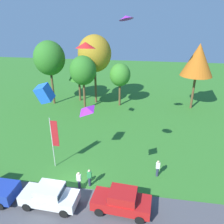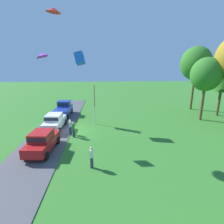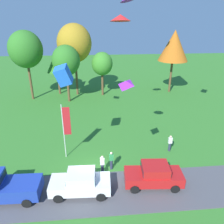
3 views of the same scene
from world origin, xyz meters
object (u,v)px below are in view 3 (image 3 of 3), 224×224
Objects in this scene: flag_banner at (66,125)px; tree_lone_near at (102,64)px; tree_right_of_center at (57,62)px; tree_center_back at (26,50)px; person_on_lawn at (102,164)px; kite_box_trailing_tail at (64,75)px; tree_far_right at (66,61)px; person_beside_suv at (170,143)px; car_sedan_by_flagpole at (81,182)px; person_watching_sky at (111,160)px; tree_left_of_center at (174,46)px; kite_diamond_over_trees at (126,83)px; car_sedan_far_end at (154,174)px; tree_far_left at (74,43)px; kite_delta_high_right at (120,18)px; car_pickup_near_entrance at (1,187)px.

tree_lone_near is at bearing 76.72° from flag_banner.
tree_right_of_center is 1.02× the size of tree_lone_near.
tree_center_back is 1.45× the size of tree_right_of_center.
tree_lone_near is at bearing 87.11° from person_on_lawn.
tree_center_back is 11.42m from tree_lone_near.
tree_far_right is at bearing 95.80° from kite_box_trailing_tail.
tree_lone_near reaches higher than person_beside_suv.
tree_lone_near is (11.11, 0.95, -2.47)m from tree_center_back.
tree_right_of_center is 7.26m from tree_lone_near.
tree_far_right reaches higher than car_sedan_by_flagpole.
person_watching_sky is 0.24× the size of tree_lone_near.
car_sedan_by_flagpole is 0.63× the size of tree_right_of_center.
tree_right_of_center is 0.70× the size of tree_left_of_center.
kite_box_trailing_tail is (-0.95, 3.20, 7.12)m from car_sedan_by_flagpole.
flag_banner is at bearing 150.96° from person_watching_sky.
tree_lone_near is 6.72× the size of kite_diamond_over_trees.
kite_diamond_over_trees is 0.80× the size of kite_box_trailing_tail.
tree_lone_near is (0.21, 19.29, 4.25)m from person_watching_sky.
kite_diamond_over_trees is (-2.36, -0.06, 7.27)m from car_sedan_far_end.
person_watching_sky is 0.32× the size of flag_banner.
tree_far_left is at bearing 98.86° from person_on_lawn.
tree_right_of_center is 1.34× the size of flag_banner.
person_watching_sky is at bearing -73.17° from tree_far_right.
tree_far_left is 19.31m from kite_box_trailing_tail.
kite_diamond_over_trees reaches higher than tree_far_right.
kite_delta_high_right is (4.44, -20.88, 3.80)m from tree_far_left.
tree_center_back is 6.20m from tree_far_right.
person_watching_sky is 8.07m from kite_box_trailing_tail.
flag_banner reaches higher than car_sedan_far_end.
tree_far_left is 18.42m from flag_banner.
tree_left_of_center is at bearing 51.76° from kite_box_trailing_tail.
kite_delta_high_right is (0.48, -0.99, 11.14)m from person_watching_sky.
car_sedan_by_flagpole is at bearing 0.70° from car_pickup_near_entrance.
tree_left_of_center is at bearing 48.67° from flag_banner.
person_beside_suv is at bearing 22.00° from person_on_lawn.
tree_right_of_center reaches higher than flag_banner.
car_pickup_near_entrance is at bearing -110.50° from tree_lone_near.
kite_box_trailing_tail is (-4.14, 2.91, -0.15)m from kite_diamond_over_trees.
tree_right_of_center is (-12.82, 18.24, 4.50)m from person_beside_suv.
kite_diamond_over_trees reaches higher than car_sedan_far_end.
tree_far_right is at bearing 107.35° from kite_delta_high_right.
tree_far_left reaches higher than tree_lone_near.
tree_left_of_center reaches higher than car_sedan_by_flagpole.
tree_right_of_center is at bearing 117.00° from tree_far_right.
person_on_lawn is (7.21, 2.19, -0.23)m from car_pickup_near_entrance.
tree_center_back is 1.48× the size of tree_lone_near.
car_pickup_near_entrance is at bearing -92.60° from tree_right_of_center.
person_watching_sky is at bearing 115.76° from kite_delta_high_right.
car_sedan_far_end reaches higher than person_watching_sky.
tree_center_back is 9.92× the size of kite_diamond_over_trees.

